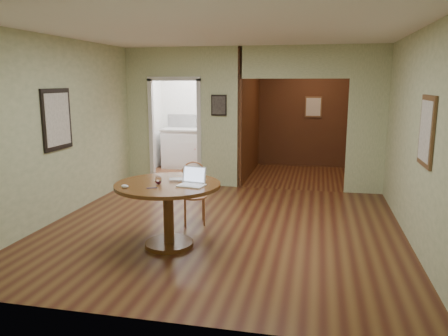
% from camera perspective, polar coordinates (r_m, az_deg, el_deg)
% --- Properties ---
extents(floor, '(5.00, 5.00, 0.00)m').
position_cam_1_polar(floor, '(6.25, -0.34, -7.90)').
color(floor, '#451F13').
rests_on(floor, ground).
extents(room_shell, '(5.20, 7.50, 5.00)m').
position_cam_1_polar(room_shell, '(9.06, 1.03, 6.42)').
color(room_shell, white).
rests_on(room_shell, ground).
extents(dining_table, '(1.31, 1.31, 0.82)m').
position_cam_1_polar(dining_table, '(5.48, -7.31, -4.14)').
color(dining_table, brown).
rests_on(dining_table, ground).
extents(chair, '(0.48, 0.48, 0.90)m').
position_cam_1_polar(chair, '(6.40, -3.95, -2.79)').
color(chair, '#AB623C').
rests_on(chair, ground).
extents(open_laptop, '(0.34, 0.32, 0.22)m').
position_cam_1_polar(open_laptop, '(5.29, -4.10, -1.57)').
color(open_laptop, white).
rests_on(open_laptop, dining_table).
extents(closed_laptop, '(0.39, 0.31, 0.03)m').
position_cam_1_polar(closed_laptop, '(5.51, -5.43, -1.59)').
color(closed_laptop, silver).
rests_on(closed_laptop, dining_table).
extents(mouse, '(0.11, 0.07, 0.04)m').
position_cam_1_polar(mouse, '(5.27, -12.83, -2.34)').
color(mouse, white).
rests_on(mouse, dining_table).
extents(wine_glass, '(0.09, 0.09, 0.10)m').
position_cam_1_polar(wine_glass, '(5.39, -8.57, -1.56)').
color(wine_glass, white).
rests_on(wine_glass, dining_table).
extents(pen, '(0.12, 0.06, 0.01)m').
position_cam_1_polar(pen, '(5.20, -9.38, -2.59)').
color(pen, navy).
rests_on(pen, dining_table).
extents(kitchen_cabinet, '(2.06, 0.60, 0.94)m').
position_cam_1_polar(kitchen_cabinet, '(10.42, -2.57, 2.53)').
color(kitchen_cabinet, silver).
rests_on(kitchen_cabinet, ground).
extents(grocery_bag, '(0.40, 0.37, 0.33)m').
position_cam_1_polar(grocery_bag, '(10.27, -1.03, 5.97)').
color(grocery_bag, beige).
rests_on(grocery_bag, kitchen_cabinet).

